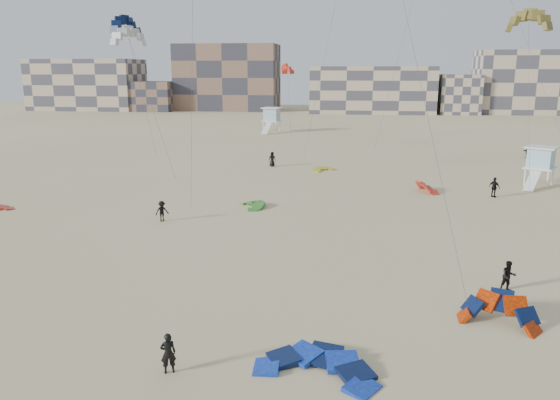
# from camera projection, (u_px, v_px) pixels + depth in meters

# --- Properties ---
(ground) EXTENTS (320.00, 320.00, 0.00)m
(ground) POSITION_uv_depth(u_px,v_px,m) (210.00, 355.00, 22.25)
(ground) COLOR beige
(ground) RESTS_ON ground
(kite_ground_blue) EXTENTS (5.43, 5.60, 1.54)m
(kite_ground_blue) POSITION_uv_depth(u_px,v_px,m) (317.00, 372.00, 21.04)
(kite_ground_blue) COLOR #124AB8
(kite_ground_blue) RESTS_ON ground
(kite_ground_orange) EXTENTS (4.49, 4.49, 3.53)m
(kite_ground_orange) POSITION_uv_depth(u_px,v_px,m) (498.00, 324.00, 24.98)
(kite_ground_orange) COLOR #FF3000
(kite_ground_orange) RESTS_ON ground
(kite_ground_green) EXTENTS (3.98, 3.88, 1.44)m
(kite_ground_green) POSITION_uv_depth(u_px,v_px,m) (252.00, 207.00, 46.21)
(kite_ground_green) COLOR #408323
(kite_ground_green) RESTS_ON ground
(kite_ground_red_far) EXTENTS (3.70, 3.59, 2.88)m
(kite_ground_red_far) POSITION_uv_depth(u_px,v_px,m) (426.00, 192.00, 51.91)
(kite_ground_red_far) COLOR #E04419
(kite_ground_red_far) RESTS_ON ground
(kite_ground_yellow) EXTENTS (4.03, 4.04, 0.91)m
(kite_ground_yellow) POSITION_uv_depth(u_px,v_px,m) (323.00, 170.00, 62.71)
(kite_ground_yellow) COLOR gold
(kite_ground_yellow) RESTS_ON ground
(kitesurfer_main) EXTENTS (0.71, 0.61, 1.64)m
(kitesurfer_main) POSITION_uv_depth(u_px,v_px,m) (168.00, 353.00, 20.82)
(kitesurfer_main) COLOR black
(kitesurfer_main) RESTS_ON ground
(kitesurfer_b) EXTENTS (0.90, 0.76, 1.65)m
(kitesurfer_b) POSITION_uv_depth(u_px,v_px,m) (509.00, 276.00, 28.54)
(kitesurfer_b) COLOR black
(kitesurfer_b) RESTS_ON ground
(kitesurfer_c) EXTENTS (1.18, 1.09, 1.59)m
(kitesurfer_c) POSITION_uv_depth(u_px,v_px,m) (162.00, 211.00, 41.67)
(kitesurfer_c) COLOR black
(kitesurfer_c) RESTS_ON ground
(kitesurfer_d) EXTENTS (1.08, 1.08, 1.84)m
(kitesurfer_d) POSITION_uv_depth(u_px,v_px,m) (494.00, 187.00, 49.47)
(kitesurfer_d) COLOR black
(kitesurfer_d) RESTS_ON ground
(kitesurfer_e) EXTENTS (0.95, 0.71, 1.76)m
(kitesurfer_e) POSITION_uv_depth(u_px,v_px,m) (272.00, 159.00, 65.18)
(kitesurfer_e) COLOR black
(kitesurfer_e) RESTS_ON ground
(kitesurfer_f) EXTENTS (0.78, 1.54, 1.59)m
(kitesurfer_f) POSITION_uv_depth(u_px,v_px,m) (527.00, 152.00, 71.39)
(kitesurfer_f) COLOR black
(kitesurfer_f) RESTS_ON ground
(kite_fly_grey) EXTENTS (5.89, 4.37, 14.16)m
(kite_fly_grey) POSITION_uv_depth(u_px,v_px,m) (129.00, 39.00, 49.85)
(kite_fly_grey) COLOR white
(kite_fly_grey) RESTS_ON ground
(kite_fly_olive) EXTENTS (4.80, 5.20, 15.68)m
(kite_fly_olive) POSITION_uv_depth(u_px,v_px,m) (529.00, 23.00, 47.27)
(kite_fly_olive) COLOR brown
(kite_fly_olive) RESTS_ON ground
(kite_fly_navy) EXTENTS (6.44, 5.26, 16.70)m
(kite_fly_navy) POSITION_uv_depth(u_px,v_px,m) (126.00, 26.00, 65.83)
(kite_fly_navy) COLOR #091444
(kite_fly_navy) RESTS_ON ground
(kite_fly_red) EXTENTS (4.17, 8.59, 11.45)m
(kite_fly_red) POSITION_uv_depth(u_px,v_px,m) (287.00, 70.00, 84.40)
(kite_fly_red) COLOR #E04419
(kite_fly_red) RESTS_ON ground
(lifeguard_tower_near) EXTENTS (3.79, 5.89, 3.92)m
(lifeguard_tower_near) POSITION_uv_depth(u_px,v_px,m) (540.00, 166.00, 54.29)
(lifeguard_tower_near) COLOR white
(lifeguard_tower_near) RESTS_ON ground
(lifeguard_tower_far) EXTENTS (3.67, 6.43, 4.51)m
(lifeguard_tower_far) POSITION_uv_depth(u_px,v_px,m) (272.00, 120.00, 100.25)
(lifeguard_tower_far) COLOR white
(lifeguard_tower_far) RESTS_ON ground
(condo_west_a) EXTENTS (30.00, 15.00, 14.00)m
(condo_west_a) POSITION_uv_depth(u_px,v_px,m) (87.00, 85.00, 154.96)
(condo_west_a) COLOR tan
(condo_west_a) RESTS_ON ground
(condo_west_b) EXTENTS (28.00, 14.00, 18.00)m
(condo_west_b) POSITION_uv_depth(u_px,v_px,m) (228.00, 78.00, 153.14)
(condo_west_b) COLOR brown
(condo_west_b) RESTS_ON ground
(condo_mid) EXTENTS (32.00, 16.00, 12.00)m
(condo_mid) POSITION_uv_depth(u_px,v_px,m) (372.00, 90.00, 144.79)
(condo_mid) COLOR tan
(condo_mid) RESTS_ON ground
(condo_east) EXTENTS (26.00, 14.00, 16.00)m
(condo_east) POSITION_uv_depth(u_px,v_px,m) (528.00, 82.00, 141.05)
(condo_east) COLOR tan
(condo_east) RESTS_ON ground
(condo_fill_left) EXTENTS (12.00, 10.00, 8.00)m
(condo_fill_left) POSITION_uv_depth(u_px,v_px,m) (153.00, 96.00, 151.14)
(condo_fill_left) COLOR brown
(condo_fill_left) RESTS_ON ground
(condo_fill_right) EXTENTS (10.00, 10.00, 10.00)m
(condo_fill_right) POSITION_uv_depth(u_px,v_px,m) (458.00, 94.00, 140.24)
(condo_fill_right) COLOR tan
(condo_fill_right) RESTS_ON ground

